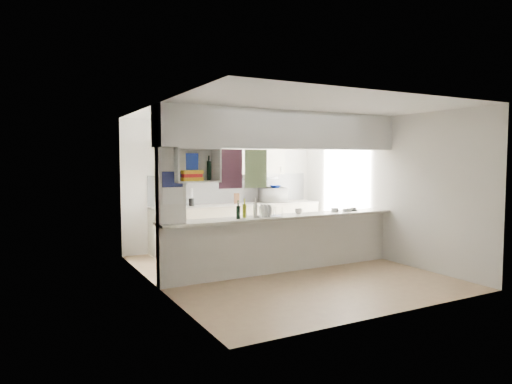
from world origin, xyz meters
TOP-DOWN VIEW (x-y plane):
  - floor at (0.00, 0.00)m, footprint 4.80×4.80m
  - ceiling at (0.00, 0.00)m, footprint 4.80×4.80m
  - wall_back at (0.00, 2.40)m, footprint 4.20×0.00m
  - wall_left at (-2.10, 0.00)m, footprint 0.00×4.80m
  - wall_right at (2.10, 0.00)m, footprint 0.00×4.80m
  - servery_partition at (-0.17, 0.00)m, footprint 4.20×0.50m
  - cubby_shelf at (-1.57, -0.06)m, footprint 0.65×0.35m
  - kitchen_run at (0.16, 2.14)m, footprint 3.60×0.63m
  - microwave at (1.05, 2.13)m, footprint 0.61×0.47m
  - bowl at (1.08, 2.09)m, footprint 0.23×0.23m
  - dish_rack at (-0.33, -0.04)m, footprint 0.40×0.31m
  - cup at (0.25, -0.06)m, footprint 0.14×0.14m
  - wine_bottles at (-0.69, -0.01)m, footprint 0.36×0.14m
  - plastic_tubs at (1.25, 0.03)m, footprint 0.52×0.22m
  - utensil_jar at (-0.79, 2.15)m, footprint 0.11×0.11m
  - knife_block at (0.20, 2.18)m, footprint 0.13×0.11m

SIDE VIEW (x-z plane):
  - floor at x=0.00m, z-range 0.00..0.00m
  - kitchen_run at x=0.16m, z-range -0.29..1.95m
  - plastic_tubs at x=1.25m, z-range 0.92..0.98m
  - cup at x=0.25m, z-range 0.94..1.02m
  - utensil_jar at x=-0.79m, z-range 0.92..1.07m
  - dish_rack at x=-0.33m, z-range 0.90..1.11m
  - knife_block at x=0.20m, z-range 0.92..1.14m
  - wine_bottles at x=-0.69m, z-range 0.88..1.19m
  - microwave at x=1.05m, z-range 0.92..1.23m
  - bowl at x=1.08m, z-range 1.23..1.28m
  - wall_back at x=0.00m, z-range -0.80..3.40m
  - wall_left at x=-2.10m, z-range -1.10..3.70m
  - wall_right at x=2.10m, z-range -1.10..3.70m
  - servery_partition at x=-0.17m, z-range 0.36..2.96m
  - cubby_shelf at x=-1.57m, z-range 1.46..1.96m
  - ceiling at x=0.00m, z-range 2.60..2.60m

